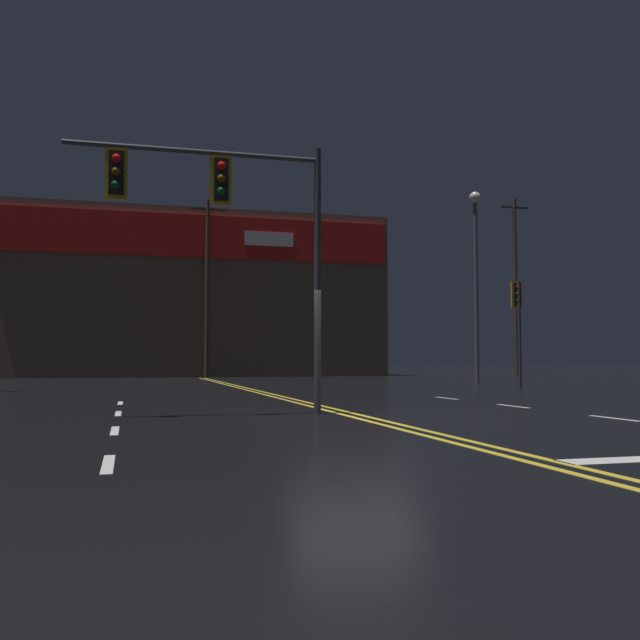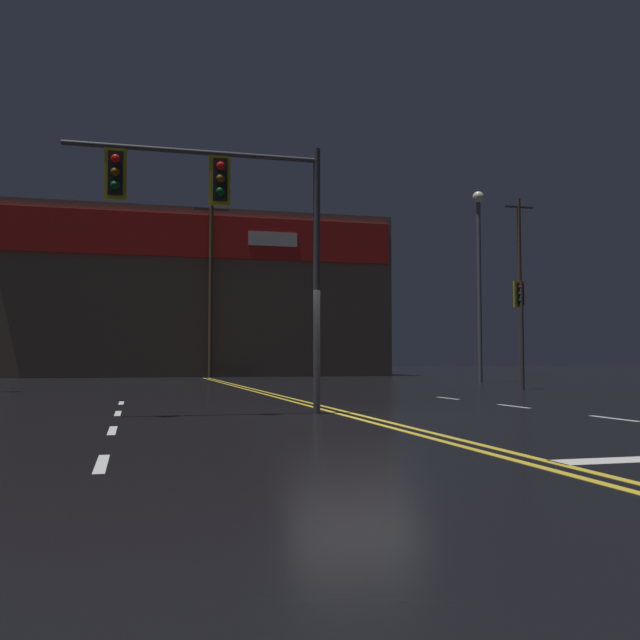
{
  "view_description": "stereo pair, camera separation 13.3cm",
  "coord_description": "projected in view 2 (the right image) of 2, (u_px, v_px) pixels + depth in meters",
  "views": [
    {
      "loc": [
        -4.24,
        -13.16,
        1.08
      ],
      "look_at": [
        0.0,
        2.66,
        2.0
      ],
      "focal_mm": 40.0,
      "sensor_mm": 36.0,
      "label": 1
    },
    {
      "loc": [
        -4.12,
        -13.2,
        1.08
      ],
      "look_at": [
        0.0,
        2.66,
        2.0
      ],
      "focal_mm": 40.0,
      "sensor_mm": 36.0,
      "label": 2
    }
  ],
  "objects": [
    {
      "name": "ground_plane",
      "position": [
        355.0,
        416.0,
        13.73
      ],
      "size": [
        200.0,
        200.0,
        0.0
      ],
      "primitive_type": "plane",
      "color": "black"
    },
    {
      "name": "road_markings",
      "position": [
        416.0,
        420.0,
        12.8
      ],
      "size": [
        13.2,
        60.0,
        0.01
      ],
      "color": "gold",
      "rests_on": "ground"
    },
    {
      "name": "traffic_signal_median",
      "position": [
        216.0,
        204.0,
        14.03
      ],
      "size": [
        5.03,
        0.36,
        5.42
      ],
      "color": "#38383D",
      "rests_on": "ground"
    },
    {
      "name": "traffic_signal_corner_northeast",
      "position": [
        520.0,
        309.0,
        26.4
      ],
      "size": [
        0.42,
        0.36,
        4.02
      ],
      "color": "#38383D",
      "rests_on": "ground"
    },
    {
      "name": "streetlight_median_approach",
      "position": [
        479.0,
        260.0,
        34.53
      ],
      "size": [
        0.56,
        0.56,
        9.29
      ],
      "color": "#59595E",
      "rests_on": "ground"
    },
    {
      "name": "building_backdrop",
      "position": [
        197.0,
        298.0,
        49.81
      ],
      "size": [
        25.28,
        10.23,
        10.8
      ],
      "color": "brown",
      "rests_on": "ground"
    },
    {
      "name": "utility_pole_row",
      "position": [
        225.0,
        282.0,
        44.8
      ],
      "size": [
        45.66,
        0.26,
        12.48
      ],
      "color": "#4C3828",
      "rests_on": "ground"
    }
  ]
}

